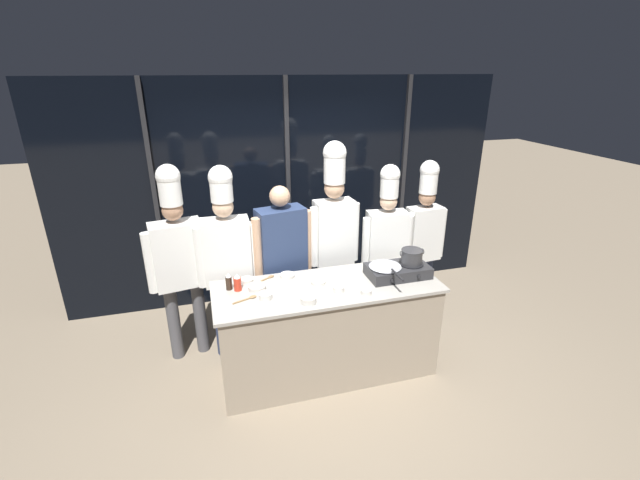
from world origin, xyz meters
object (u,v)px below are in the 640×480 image
(stock_pot, at_px, (412,256))
(serving_spoon_slotted, at_px, (268,278))
(prep_bowl_garlic, at_px, (265,295))
(chef_head, at_px, (179,255))
(prep_bowl_shrimp, at_px, (339,288))
(prep_bowl_chicken, at_px, (257,287))
(chef_sous, at_px, (227,252))
(prep_bowl_bean_sprouts, at_px, (287,275))
(squeeze_bottle_soy, at_px, (229,282))
(serving_spoon_solid, at_px, (249,298))
(chef_apprentice, at_px, (424,230))
(prep_bowl_rice, at_px, (247,280))
(chef_line, at_px, (334,226))
(squeeze_bottle_chili, at_px, (237,283))
(prep_bowl_onion, at_px, (366,291))
(person_guest, at_px, (282,253))
(chef_pastry, at_px, (386,238))
(prep_bowl_noodles, at_px, (308,299))
(prep_bowl_ginger, at_px, (318,282))
(portable_stove, at_px, (398,271))
(frying_pan, at_px, (385,264))

(stock_pot, bearing_deg, serving_spoon_slotted, 167.83)
(prep_bowl_garlic, relative_size, chef_head, 0.06)
(prep_bowl_shrimp, distance_m, prep_bowl_chicken, 0.73)
(chef_sous, bearing_deg, chef_head, -10.57)
(prep_bowl_bean_sprouts, bearing_deg, chef_head, 158.02)
(squeeze_bottle_soy, bearing_deg, prep_bowl_garlic, -42.14)
(serving_spoon_solid, distance_m, chef_apprentice, 2.15)
(prep_bowl_rice, xyz_separation_m, serving_spoon_slotted, (0.20, 0.04, -0.02))
(chef_apprentice, bearing_deg, stock_pot, 48.41)
(chef_head, height_order, chef_line, chef_line)
(squeeze_bottle_chili, height_order, squeeze_bottle_soy, same)
(prep_bowl_onion, distance_m, person_guest, 1.01)
(prep_bowl_onion, bearing_deg, chef_pastry, 56.57)
(prep_bowl_bean_sprouts, bearing_deg, prep_bowl_noodles, -81.83)
(prep_bowl_onion, relative_size, chef_pastry, 0.05)
(prep_bowl_noodles, bearing_deg, prep_bowl_ginger, 60.87)
(prep_bowl_noodles, relative_size, chef_pastry, 0.07)
(prep_bowl_rice, relative_size, chef_head, 0.06)
(portable_stove, distance_m, prep_bowl_ginger, 0.77)
(frying_pan, xyz_separation_m, chef_line, (-0.30, 0.64, 0.18))
(frying_pan, bearing_deg, stock_pot, 0.94)
(prep_bowl_rice, height_order, person_guest, person_guest)
(person_guest, bearing_deg, chef_apprentice, 171.43)
(portable_stove, xyz_separation_m, prep_bowl_rice, (-1.39, 0.24, -0.03))
(stock_pot, height_order, chef_sous, chef_sous)
(serving_spoon_solid, bearing_deg, squeeze_bottle_chili, 113.08)
(chef_pastry, bearing_deg, prep_bowl_chicken, 25.34)
(portable_stove, relative_size, chef_head, 0.29)
(portable_stove, distance_m, prep_bowl_noodles, 0.97)
(prep_bowl_onion, bearing_deg, prep_bowl_ginger, 139.41)
(prep_bowl_chicken, distance_m, serving_spoon_solid, 0.17)
(prep_bowl_rice, distance_m, chef_line, 1.08)
(prep_bowl_ginger, bearing_deg, prep_bowl_onion, -40.59)
(prep_bowl_noodles, bearing_deg, squeeze_bottle_soy, 145.43)
(serving_spoon_slotted, relative_size, serving_spoon_solid, 0.85)
(prep_bowl_ginger, distance_m, chef_apprentice, 1.52)
(serving_spoon_solid, bearing_deg, portable_stove, 2.03)
(prep_bowl_shrimp, bearing_deg, squeeze_bottle_chili, 162.66)
(stock_pot, xyz_separation_m, prep_bowl_onion, (-0.55, -0.25, -0.16))
(squeeze_bottle_chili, bearing_deg, serving_spoon_solid, -66.92)
(prep_bowl_rice, height_order, prep_bowl_onion, prep_bowl_rice)
(prep_bowl_ginger, xyz_separation_m, chef_pastry, (0.92, 0.56, 0.11))
(stock_pot, xyz_separation_m, chef_sous, (-1.67, 0.56, 0.01))
(chef_sous, height_order, chef_apprentice, chef_sous)
(prep_bowl_garlic, height_order, chef_line, chef_line)
(prep_bowl_noodles, distance_m, prep_bowl_garlic, 0.38)
(squeeze_bottle_soy, relative_size, prep_bowl_chicken, 0.99)
(prep_bowl_ginger, height_order, serving_spoon_solid, prep_bowl_ginger)
(stock_pot, xyz_separation_m, chef_line, (-0.57, 0.64, 0.14))
(prep_bowl_noodles, relative_size, person_guest, 0.08)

